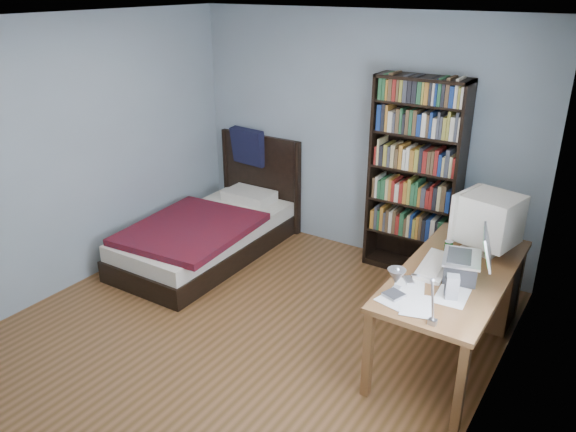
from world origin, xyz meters
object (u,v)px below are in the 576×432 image
Objects in this scene: laptop at (464,265)px; bed at (211,231)px; speaker at (452,287)px; soda_can at (448,248)px; desk at (469,281)px; crt_monitor at (488,219)px; desk_lamp at (403,282)px; keyboard at (435,266)px; bookshelf at (415,178)px.

bed reaches higher than laptop.
laptop reaches higher than speaker.
soda_can is at bearing -2.79° from bed.
desk is 4.04× the size of laptop.
crt_monitor is 1.57m from desk_lamp.
desk_lamp is at bearing -117.67° from speaker.
laptop reaches higher than desk.
desk is 0.80× the size of bed.
laptop is 0.25m from keyboard.
crt_monitor is 0.38m from soda_can.
desk_lamp is 3.15× the size of speaker.
keyboard is at bearing -106.30° from desk.
bookshelf reaches higher than desk_lamp.
keyboard is at bearing 97.56° from desk_lamp.
desk is at bearing 2.49° from bed.
crt_monitor reaches higher than speaker.
crt_monitor is 1.00× the size of keyboard.
desk_lamp is 0.25× the size of bed.
keyboard is (-0.15, -0.52, 0.33)m from desk.
speaker is (0.01, -0.86, -0.19)m from crt_monitor.
desk_lamp is (-0.01, -1.57, 0.74)m from desk.
speaker is 0.08× the size of bed.
desk_lamp is (-0.09, -1.56, 0.15)m from crt_monitor.
speaker is at bearing -60.42° from keyboard.
bed is at bearing 145.41° from speaker.
bed is (-2.71, 1.45, -0.91)m from desk_lamp.
bookshelf is at bearing 22.75° from bed.
soda_can is at bearing 90.63° from speaker.
soda_can reaches higher than keyboard.
bed is (-2.80, -0.10, -0.75)m from crt_monitor.
bookshelf reaches higher than speaker.
crt_monitor reaches higher than keyboard.
desk_lamp is 3.21m from bed.
crt_monitor is 0.61m from keyboard.
bookshelf is (-0.80, 0.69, 0.56)m from desk.
speaker is (0.24, -0.35, 0.07)m from keyboard.
crt_monitor reaches higher than desk.
bookshelf is (-0.66, 0.93, 0.19)m from soda_can.
keyboard reaches higher than desk.
desk_lamp is 0.27× the size of bookshelf.
bed is (-1.92, -0.81, -0.72)m from bookshelf.
desk_lamp reaches higher than crt_monitor.
desk is 1.74m from desk_lamp.
speaker is at bearing -86.85° from laptop.
laptop reaches higher than soda_can.
desk is 10.03× the size of speaker.
soda_can is at bearing 123.60° from laptop.
bed is at bearing 166.61° from keyboard.
bookshelf reaches higher than bed.
crt_monitor is 0.88m from speaker.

